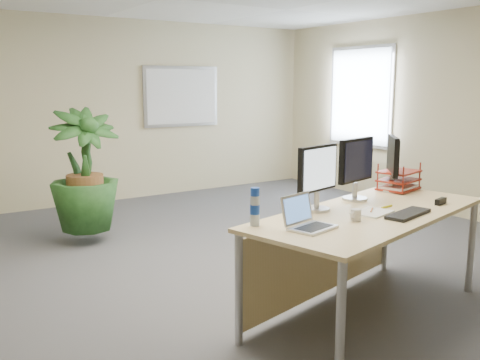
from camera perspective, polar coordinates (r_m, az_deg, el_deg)
floor at (r=4.93m, az=2.88°, el=-10.56°), size 8.00×8.00×0.00m
back_wall at (r=8.19m, az=-13.90°, el=7.14°), size 7.00×0.04×2.70m
whiteboard at (r=8.63m, az=-6.27°, el=8.84°), size 1.30×0.04×0.95m
window at (r=8.64m, az=12.70°, el=8.66°), size 0.04×1.30×1.55m
desk at (r=4.18m, az=12.23°, el=-5.36°), size 2.28×1.38×0.82m
floor_plant at (r=6.10m, az=-16.23°, el=0.39°), size 0.90×0.90×1.50m
monitor_left at (r=3.99m, az=8.28°, el=0.70°), size 0.43×0.20×0.49m
monitor_right at (r=4.40m, az=12.29°, el=1.59°), size 0.45×0.21×0.50m
monitor_dark at (r=4.85m, az=15.99°, el=2.07°), size 0.32×0.35×0.48m
laptop at (r=3.54m, az=7.03°, el=-4.18°), size 0.35×0.33×0.21m
keyboard at (r=4.03m, az=17.49°, el=-3.47°), size 0.46×0.25×0.02m
coffee_mug at (r=3.78m, az=12.23°, el=-3.66°), size 0.11×0.07×0.08m
spiral_notebook at (r=4.03m, az=13.93°, el=-3.37°), size 0.33×0.28×0.01m
orange_pen at (r=4.06m, az=13.87°, el=-3.10°), size 0.11×0.09×0.01m
yellow_highlighter at (r=4.24m, az=15.39°, el=-2.75°), size 0.12×0.03×0.02m
water_bottle at (r=3.55m, az=1.60°, el=-2.95°), size 0.07×0.07×0.26m
letter_tray at (r=4.94m, az=16.56°, el=-0.18°), size 0.41×0.35×0.17m
stapler at (r=4.48m, az=20.62°, el=-2.14°), size 0.15×0.07×0.05m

